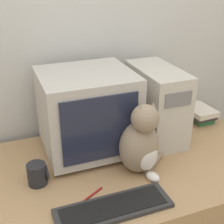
{
  "coord_description": "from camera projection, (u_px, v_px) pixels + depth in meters",
  "views": [
    {
      "loc": [
        -0.45,
        -0.78,
        1.66
      ],
      "look_at": [
        0.04,
        0.48,
        1.01
      ],
      "focal_mm": 50.0,
      "sensor_mm": 36.0,
      "label": 1
    }
  ],
  "objects": [
    {
      "name": "wall_back",
      "position": [
        78.0,
        43.0,
        1.75
      ],
      "size": [
        7.0,
        0.05,
        2.5
      ],
      "color": "silver",
      "rests_on": "ground_plane"
    },
    {
      "name": "desk",
      "position": [
        109.0,
        222.0,
        1.72
      ],
      "size": [
        1.73,
        0.85,
        0.74
      ],
      "color": "tan",
      "rests_on": "ground_plane"
    },
    {
      "name": "crt_monitor",
      "position": [
        87.0,
        112.0,
        1.6
      ],
      "size": [
        0.46,
        0.42,
        0.44
      ],
      "color": "#BCB7AD",
      "rests_on": "desk"
    },
    {
      "name": "computer_tower",
      "position": [
        156.0,
        104.0,
        1.74
      ],
      "size": [
        0.21,
        0.43,
        0.41
      ],
      "color": "beige",
      "rests_on": "desk"
    },
    {
      "name": "keyboard",
      "position": [
        114.0,
        208.0,
        1.28
      ],
      "size": [
        0.49,
        0.15,
        0.02
      ],
      "color": "#2D2D2D",
      "rests_on": "desk"
    },
    {
      "name": "cat",
      "position": [
        141.0,
        143.0,
        1.46
      ],
      "size": [
        0.29,
        0.26,
        0.36
      ],
      "rotation": [
        0.0,
        0.0,
        0.27
      ],
      "color": "gray",
      "rests_on": "desk"
    },
    {
      "name": "book_stack",
      "position": [
        200.0,
        113.0,
        1.99
      ],
      "size": [
        0.16,
        0.21,
        0.09
      ],
      "color": "#28703D",
      "rests_on": "desk"
    },
    {
      "name": "pen",
      "position": [
        90.0,
        196.0,
        1.35
      ],
      "size": [
        0.13,
        0.08,
        0.01
      ],
      "color": "maroon",
      "rests_on": "desk"
    },
    {
      "name": "mug",
      "position": [
        38.0,
        174.0,
        1.41
      ],
      "size": [
        0.09,
        0.09,
        0.1
      ],
      "color": "#232328",
      "rests_on": "desk"
    }
  ]
}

